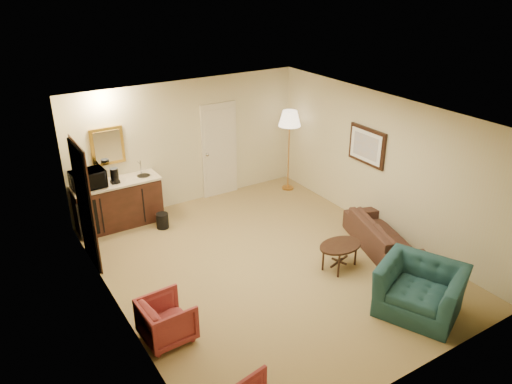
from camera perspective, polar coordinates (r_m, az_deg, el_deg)
ground at (r=8.56m, az=1.35°, el=-8.30°), size 6.00×6.00×0.00m
room_walls at (r=8.32m, az=-2.01°, el=3.97°), size 5.02×6.01×2.61m
wetbar_cabinet at (r=9.93m, az=-15.45°, el=-1.28°), size 1.64×0.58×0.92m
sofa at (r=9.09m, az=14.39°, el=-4.35°), size 1.08×1.93×0.73m
teal_armchair at (r=7.63m, az=18.38°, el=-9.77°), size 1.15×1.35×1.00m
rose_chair_near at (r=6.98m, az=-10.17°, el=-14.00°), size 0.64×0.68×0.67m
coffee_table at (r=8.48m, az=9.53°, el=-7.22°), size 0.88×0.70×0.44m
floor_lamp at (r=11.02m, az=3.76°, el=4.73°), size 0.61×0.61×1.82m
waste_bin at (r=9.78m, az=-10.65°, el=-3.25°), size 0.30×0.30×0.30m
microwave at (r=9.55m, az=-18.70°, el=1.59°), size 0.62×0.36×0.41m
coffee_maker at (r=9.64m, az=-15.87°, el=1.81°), size 0.16×0.16×0.29m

